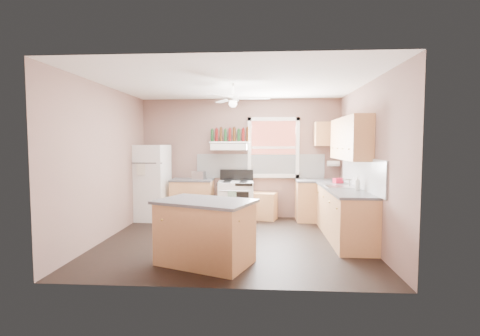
# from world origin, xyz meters

# --- Properties ---
(floor) EXTENTS (4.50, 4.50, 0.00)m
(floor) POSITION_xyz_m (0.00, 0.00, 0.00)
(floor) COLOR black
(floor) RESTS_ON ground
(ceiling) EXTENTS (4.50, 4.50, 0.00)m
(ceiling) POSITION_xyz_m (0.00, 0.00, 2.70)
(ceiling) COLOR white
(ceiling) RESTS_ON ground
(wall_back) EXTENTS (4.50, 0.05, 2.70)m
(wall_back) POSITION_xyz_m (0.00, 2.02, 1.35)
(wall_back) COLOR #7A5B51
(wall_back) RESTS_ON ground
(wall_right) EXTENTS (0.05, 4.00, 2.70)m
(wall_right) POSITION_xyz_m (2.27, 0.00, 1.35)
(wall_right) COLOR #7A5B51
(wall_right) RESTS_ON ground
(wall_left) EXTENTS (0.05, 4.00, 2.70)m
(wall_left) POSITION_xyz_m (-2.27, 0.00, 1.35)
(wall_left) COLOR #7A5B51
(wall_left) RESTS_ON ground
(backsplash_back) EXTENTS (2.90, 0.03, 0.55)m
(backsplash_back) POSITION_xyz_m (0.45, 1.99, 1.18)
(backsplash_back) COLOR white
(backsplash_back) RESTS_ON wall_back
(backsplash_right) EXTENTS (0.03, 2.60, 0.55)m
(backsplash_right) POSITION_xyz_m (2.23, 0.30, 1.18)
(backsplash_right) COLOR white
(backsplash_right) RESTS_ON wall_right
(window_view) EXTENTS (1.00, 0.02, 1.20)m
(window_view) POSITION_xyz_m (0.75, 1.98, 1.60)
(window_view) COLOR brown
(window_view) RESTS_ON wall_back
(window_frame) EXTENTS (1.16, 0.07, 1.36)m
(window_frame) POSITION_xyz_m (0.75, 1.96, 1.60)
(window_frame) COLOR white
(window_frame) RESTS_ON wall_back
(refrigerator) EXTENTS (0.76, 0.74, 1.66)m
(refrigerator) POSITION_xyz_m (-1.95, 1.57, 0.83)
(refrigerator) COLOR white
(refrigerator) RESTS_ON floor
(base_cabinet_left) EXTENTS (0.90, 0.60, 0.86)m
(base_cabinet_left) POSITION_xyz_m (-1.06, 1.70, 0.43)
(base_cabinet_left) COLOR tan
(base_cabinet_left) RESTS_ON floor
(counter_left) EXTENTS (0.92, 0.62, 0.04)m
(counter_left) POSITION_xyz_m (-1.06, 1.70, 0.88)
(counter_left) COLOR #4B4A4D
(counter_left) RESTS_ON base_cabinet_left
(toaster) EXTENTS (0.31, 0.22, 0.18)m
(toaster) POSITION_xyz_m (-0.89, 1.60, 0.99)
(toaster) COLOR silver
(toaster) RESTS_ON counter_left
(stove) EXTENTS (0.80, 0.69, 0.86)m
(stove) POSITION_xyz_m (-0.08, 1.62, 0.43)
(stove) COLOR white
(stove) RESTS_ON floor
(range_hood) EXTENTS (0.78, 0.50, 0.14)m
(range_hood) POSITION_xyz_m (-0.23, 1.75, 1.62)
(range_hood) COLOR white
(range_hood) RESTS_ON wall_back
(bottle_shelf) EXTENTS (0.90, 0.26, 0.03)m
(bottle_shelf) POSITION_xyz_m (-0.23, 1.87, 1.72)
(bottle_shelf) COLOR white
(bottle_shelf) RESTS_ON range_hood
(cart) EXTENTS (0.64, 0.51, 0.56)m
(cart) POSITION_xyz_m (0.53, 1.75, 0.28)
(cart) COLOR tan
(cart) RESTS_ON floor
(base_cabinet_corner) EXTENTS (1.00, 0.60, 0.86)m
(base_cabinet_corner) POSITION_xyz_m (1.75, 1.70, 0.43)
(base_cabinet_corner) COLOR tan
(base_cabinet_corner) RESTS_ON floor
(base_cabinet_right) EXTENTS (0.60, 2.20, 0.86)m
(base_cabinet_right) POSITION_xyz_m (1.95, 0.30, 0.43)
(base_cabinet_right) COLOR tan
(base_cabinet_right) RESTS_ON floor
(counter_corner) EXTENTS (1.02, 0.62, 0.04)m
(counter_corner) POSITION_xyz_m (1.75, 1.70, 0.88)
(counter_corner) COLOR #4B4A4D
(counter_corner) RESTS_ON base_cabinet_corner
(counter_right) EXTENTS (0.62, 2.22, 0.04)m
(counter_right) POSITION_xyz_m (1.94, 0.30, 0.88)
(counter_right) COLOR #4B4A4D
(counter_right) RESTS_ON base_cabinet_right
(sink) EXTENTS (0.55, 0.45, 0.03)m
(sink) POSITION_xyz_m (1.94, 0.50, 0.90)
(sink) COLOR silver
(sink) RESTS_ON counter_right
(faucet) EXTENTS (0.03, 0.03, 0.14)m
(faucet) POSITION_xyz_m (2.10, 0.50, 0.97)
(faucet) COLOR silver
(faucet) RESTS_ON sink
(upper_cabinet_right) EXTENTS (0.33, 1.80, 0.76)m
(upper_cabinet_right) POSITION_xyz_m (2.08, 0.50, 1.78)
(upper_cabinet_right) COLOR tan
(upper_cabinet_right) RESTS_ON wall_right
(upper_cabinet_corner) EXTENTS (0.60, 0.33, 0.52)m
(upper_cabinet_corner) POSITION_xyz_m (1.95, 1.83, 1.90)
(upper_cabinet_corner) COLOR tan
(upper_cabinet_corner) RESTS_ON wall_back
(paper_towel) EXTENTS (0.26, 0.12, 0.12)m
(paper_towel) POSITION_xyz_m (2.07, 1.86, 1.25)
(paper_towel) COLOR white
(paper_towel) RESTS_ON wall_back
(island) EXTENTS (1.43, 1.17, 0.86)m
(island) POSITION_xyz_m (-0.30, -1.16, 0.43)
(island) COLOR tan
(island) RESTS_ON floor
(island_top) EXTENTS (1.52, 1.27, 0.04)m
(island_top) POSITION_xyz_m (-0.30, -1.16, 0.88)
(island_top) COLOR #4B4A4D
(island_top) RESTS_ON island
(ceiling_fan_hub) EXTENTS (0.20, 0.20, 0.08)m
(ceiling_fan_hub) POSITION_xyz_m (0.00, 0.00, 2.45)
(ceiling_fan_hub) COLOR white
(ceiling_fan_hub) RESTS_ON ceiling
(soap_bottle) EXTENTS (0.12, 0.12, 0.24)m
(soap_bottle) POSITION_xyz_m (2.12, 0.05, 1.02)
(soap_bottle) COLOR silver
(soap_bottle) RESTS_ON counter_right
(red_caddy) EXTENTS (0.21, 0.18, 0.10)m
(red_caddy) POSITION_xyz_m (2.02, 1.09, 0.95)
(red_caddy) COLOR red
(red_caddy) RESTS_ON counter_right
(wine_bottles) EXTENTS (0.86, 0.06, 0.31)m
(wine_bottles) POSITION_xyz_m (-0.23, 1.87, 1.88)
(wine_bottles) COLOR #143819
(wine_bottles) RESTS_ON bottle_shelf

